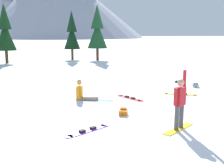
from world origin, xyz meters
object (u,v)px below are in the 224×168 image
(backpack_grey, at_px, (195,85))
(pine_tree_broad, at_px, (97,30))
(loose_snowboard_far_spare, at_px, (88,130))
(loose_snowboard_near_right, at_px, (130,98))
(snowboarder_foreground, at_px, (180,102))
(snowboarder_midground, at_px, (83,93))
(pine_tree_slender, at_px, (5,31))
(loose_snowboard_near_left, at_px, (181,94))
(backpack_orange, at_px, (123,112))
(pine_tree_short, at_px, (72,33))

(backpack_grey, relative_size, pine_tree_broad, 0.08)
(loose_snowboard_far_spare, xyz_separation_m, loose_snowboard_near_right, (3.20, 3.92, -0.00))
(snowboarder_foreground, distance_m, loose_snowboard_far_spare, 3.20)
(snowboarder_midground, distance_m, loose_snowboard_near_right, 2.36)
(backpack_grey, height_order, pine_tree_slender, pine_tree_slender)
(pine_tree_slender, bearing_deg, loose_snowboard_near_right, -73.14)
(backpack_grey, xyz_separation_m, pine_tree_broad, (-0.60, 18.88, 3.54))
(loose_snowboard_near_left, relative_size, backpack_orange, 3.00)
(loose_snowboard_near_right, xyz_separation_m, pine_tree_short, (1.64, 22.34, 3.27))
(loose_snowboard_near_left, height_order, pine_tree_slender, pine_tree_slender)
(pine_tree_short, xyz_separation_m, pine_tree_slender, (-7.74, -2.20, 0.22))
(loose_snowboard_near_right, xyz_separation_m, backpack_grey, (4.96, 1.48, 0.10))
(snowboarder_foreground, height_order, snowboarder_midground, snowboarder_foreground)
(backpack_orange, bearing_deg, snowboarder_midground, 106.90)
(pine_tree_slender, distance_m, pine_tree_broad, 10.47)
(loose_snowboard_near_left, bearing_deg, snowboarder_midground, 173.77)
(backpack_orange, bearing_deg, pine_tree_short, 83.09)
(pine_tree_slender, bearing_deg, backpack_orange, -78.25)
(backpack_grey, bearing_deg, loose_snowboard_near_right, -163.34)
(snowboarder_foreground, height_order, pine_tree_short, pine_tree_short)
(backpack_orange, height_order, pine_tree_broad, pine_tree_broad)
(loose_snowboard_near_left, distance_m, pine_tree_slender, 22.42)
(snowboarder_foreground, relative_size, backpack_orange, 3.65)
(pine_tree_broad, bearing_deg, backpack_orange, -104.06)
(snowboarder_midground, relative_size, pine_tree_short, 0.29)
(snowboarder_foreground, height_order, pine_tree_slender, pine_tree_slender)
(backpack_grey, xyz_separation_m, backpack_orange, (-6.35, -4.04, 0.00))
(snowboarder_midground, distance_m, backpack_orange, 3.15)
(pine_tree_slender, bearing_deg, loose_snowboard_far_spare, -83.12)
(pine_tree_slender, height_order, pine_tree_broad, pine_tree_broad)
(pine_tree_short, bearing_deg, pine_tree_slender, -164.10)
(backpack_grey, height_order, pine_tree_broad, pine_tree_broad)
(snowboarder_foreground, distance_m, backpack_grey, 8.18)
(pine_tree_short, relative_size, pine_tree_slender, 0.94)
(loose_snowboard_far_spare, distance_m, backpack_grey, 9.79)
(loose_snowboard_far_spare, distance_m, pine_tree_slender, 24.49)
(loose_snowboard_far_spare, xyz_separation_m, pine_tree_slender, (-2.91, 24.06, 3.49))
(loose_snowboard_near_left, bearing_deg, pine_tree_short, 93.14)
(loose_snowboard_near_right, height_order, pine_tree_broad, pine_tree_broad)
(pine_tree_slender, bearing_deg, loose_snowboard_near_left, -66.11)
(loose_snowboard_far_spare, xyz_separation_m, pine_tree_short, (4.83, 26.27, 3.27))
(backpack_grey, bearing_deg, pine_tree_short, 99.06)
(pine_tree_short, bearing_deg, loose_snowboard_far_spare, -100.43)
(snowboarder_midground, bearing_deg, loose_snowboard_far_spare, -101.63)
(snowboarder_midground, relative_size, loose_snowboard_near_left, 1.06)
(pine_tree_slender, bearing_deg, pine_tree_short, 15.90)
(pine_tree_short, height_order, pine_tree_broad, pine_tree_broad)
(loose_snowboard_near_right, relative_size, pine_tree_short, 0.30)
(backpack_orange, relative_size, pine_tree_broad, 0.08)
(pine_tree_short, bearing_deg, loose_snowboard_near_right, -94.19)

